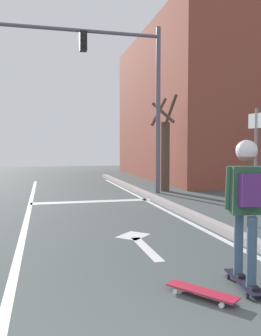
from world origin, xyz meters
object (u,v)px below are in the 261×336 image
object	(u,v)px
skater	(246,193)
spare_skateboard	(202,292)
skateboard	(244,282)
traffic_signal_mast	(126,78)
street_sign_post	(256,150)
roadside_tree	(165,150)

from	to	relation	value
skater	spare_skateboard	xyz separation A→B (m)	(-0.60, -0.12, -1.04)
skateboard	skater	xyz separation A→B (m)	(-0.00, -0.02, 1.04)
spare_skateboard	skateboard	bearing A→B (deg)	12.99
traffic_signal_mast	street_sign_post	world-z (taller)	traffic_signal_mast
spare_skateboard	traffic_signal_mast	distance (m)	9.55
traffic_signal_mast	skateboard	bearing A→B (deg)	-93.85
skateboard	skater	world-z (taller)	skater
street_sign_post	roadside_tree	world-z (taller)	roadside_tree
skater	roadside_tree	world-z (taller)	roadside_tree
skateboard	roadside_tree	size ratio (longest dim) A/B	0.23
spare_skateboard	roadside_tree	size ratio (longest dim) A/B	0.21
skateboard	spare_skateboard	xyz separation A→B (m)	(-0.60, -0.14, -0.00)
traffic_signal_mast	skater	bearing A→B (deg)	-93.86
skater	roadside_tree	distance (m)	9.24
skateboard	spare_skateboard	distance (m)	0.62
skateboard	traffic_signal_mast	distance (m)	9.37
skater	street_sign_post	distance (m)	3.45
skater	spare_skateboard	size ratio (longest dim) A/B	2.16
skater	traffic_signal_mast	bearing A→B (deg)	86.14
skater	street_sign_post	world-z (taller)	street_sign_post
spare_skateboard	roadside_tree	xyz separation A→B (m)	(2.78, 9.09, 1.48)
skater	roadside_tree	size ratio (longest dim) A/B	0.45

